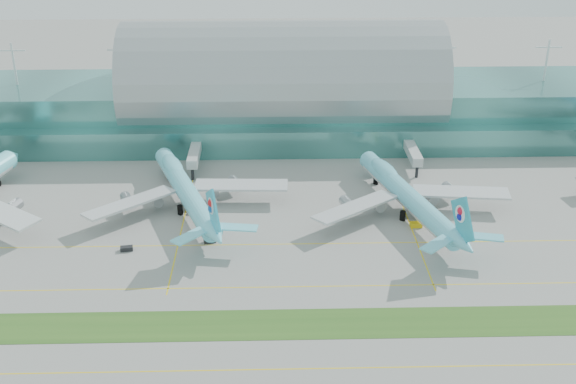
{
  "coord_description": "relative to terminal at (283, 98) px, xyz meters",
  "views": [
    {
      "loc": [
        -5.04,
        -135.65,
        97.68
      ],
      "look_at": [
        0.0,
        55.0,
        9.0
      ],
      "focal_mm": 45.0,
      "sensor_mm": 36.0,
      "label": 1
    }
  ],
  "objects": [
    {
      "name": "ground",
      "position": [
        -0.01,
        -128.79,
        -14.23
      ],
      "size": [
        700.0,
        700.0,
        0.0
      ],
      "primitive_type": "plane",
      "color": "gray",
      "rests_on": "ground"
    },
    {
      "name": "terminal",
      "position": [
        0.0,
        0.0,
        0.0
      ],
      "size": [
        340.0,
        69.1,
        36.0
      ],
      "color": "#3D7A75",
      "rests_on": "ground"
    },
    {
      "name": "grass_strip_far",
      "position": [
        -0.01,
        -126.79,
        -14.19
      ],
      "size": [
        420.0,
        12.0,
        0.08
      ],
      "primitive_type": "cube",
      "color": "#2D591E",
      "rests_on": "ground"
    },
    {
      "name": "taxiline_b",
      "position": [
        -0.01,
        -142.79,
        -14.22
      ],
      "size": [
        420.0,
        0.35,
        0.01
      ],
      "primitive_type": "cube",
      "color": "yellow",
      "rests_on": "ground"
    },
    {
      "name": "taxiline_c",
      "position": [
        -0.01,
        -110.79,
        -14.22
      ],
      "size": [
        420.0,
        0.35,
        0.01
      ],
      "primitive_type": "cube",
      "color": "yellow",
      "rests_on": "ground"
    },
    {
      "name": "taxiline_d",
      "position": [
        -0.01,
        -88.79,
        -14.22
      ],
      "size": [
        420.0,
        0.35,
        0.01
      ],
      "primitive_type": "cube",
      "color": "yellow",
      "rests_on": "ground"
    },
    {
      "name": "airliner_b",
      "position": [
        -31.1,
        -64.44,
        -8.09
      ],
      "size": [
        59.9,
        69.75,
        19.9
      ],
      "rotation": [
        0.0,
        0.0,
        0.35
      ],
      "color": "#6BD9EC",
      "rests_on": "ground"
    },
    {
      "name": "airliner_c",
      "position": [
        35.57,
        -70.16,
        -8.08
      ],
      "size": [
        61.43,
        71.08,
        19.92
      ],
      "rotation": [
        0.0,
        0.0,
        0.27
      ],
      "color": "#64C9DD",
      "rests_on": "ground"
    },
    {
      "name": "gse_c",
      "position": [
        -44.64,
        -91.28,
        -13.62
      ],
      "size": [
        3.56,
        2.21,
        1.22
      ],
      "primitive_type": "cube",
      "rotation": [
        0.0,
        0.0,
        0.15
      ],
      "color": "black",
      "rests_on": "ground"
    },
    {
      "name": "gse_d",
      "position": [
        -22.23,
        -87.16,
        -13.54
      ],
      "size": [
        3.6,
        2.43,
        1.38
      ],
      "primitive_type": "cube",
      "rotation": [
        0.0,
        0.0,
        0.25
      ],
      "color": "black",
      "rests_on": "ground"
    },
    {
      "name": "gse_e",
      "position": [
        37.1,
        -79.47,
        -13.51
      ],
      "size": [
        3.48,
        2.16,
        1.42
      ],
      "primitive_type": "cube",
      "rotation": [
        0.0,
        0.0,
        0.04
      ],
      "color": "gold",
      "rests_on": "ground"
    },
    {
      "name": "gse_f",
      "position": [
        42.83,
        -75.44,
        -13.31
      ],
      "size": [
        4.66,
        2.99,
        1.84
      ],
      "primitive_type": "cube",
      "rotation": [
        0.0,
        0.0,
        0.3
      ],
      "color": "black",
      "rests_on": "ground"
    }
  ]
}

